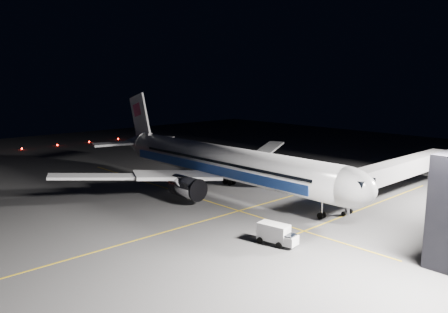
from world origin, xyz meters
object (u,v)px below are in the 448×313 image
object	(u,v)px
jet_bridge	(394,170)
baggage_tug	(266,166)
airliner	(219,162)
safety_cone_a	(277,180)
service_truck	(277,234)
safety_cone_b	(286,184)
safety_cone_c	(219,177)

from	to	relation	value
jet_bridge	baggage_tug	xyz separation A→B (m)	(-29.56, 1.53, -3.85)
airliner	safety_cone_a	xyz separation A→B (m)	(2.77, 12.63, -4.86)
service_truck	safety_cone_b	xyz separation A→B (m)	(-17.78, 23.50, -0.98)
airliner	jet_bridge	bearing A→B (deg)	38.04
airliner	jet_bridge	xyz separation A→B (m)	(23.08, 18.06, -0.58)
safety_cone_c	service_truck	bearing A→B (deg)	-30.93
service_truck	safety_cone_b	size ratio (longest dim) A/B	7.49
service_truck	airliner	bearing A→B (deg)	142.97
safety_cone_a	safety_cone_c	size ratio (longest dim) A/B	0.95
service_truck	safety_cone_a	world-z (taller)	service_truck
safety_cone_b	baggage_tug	bearing A→B (deg)	146.41
service_truck	safety_cone_b	world-z (taller)	service_truck
service_truck	baggage_tug	size ratio (longest dim) A/B	2.29
service_truck	safety_cone_c	xyz separation A→B (m)	(-30.19, 18.09, -0.99)
safety_cone_a	airliner	bearing A→B (deg)	-102.35
safety_cone_b	safety_cone_c	bearing A→B (deg)	-156.46
service_truck	jet_bridge	bearing A→B (deg)	81.11
jet_bridge	service_truck	xyz separation A→B (m)	(0.54, -30.15, -3.27)
jet_bridge	safety_cone_a	distance (m)	21.45
safety_cone_a	safety_cone_c	xyz separation A→B (m)	(-9.35, -6.64, 0.02)
jet_bridge	airliner	bearing A→B (deg)	-141.96
airliner	safety_cone_b	xyz separation A→B (m)	(5.84, 11.41, -4.83)
airliner	safety_cone_c	world-z (taller)	airliner
service_truck	safety_cone_a	distance (m)	32.36
safety_cone_a	baggage_tug	bearing A→B (deg)	143.06
airliner	jet_bridge	world-z (taller)	airliner
baggage_tug	safety_cone_a	distance (m)	11.58
jet_bridge	service_truck	size ratio (longest dim) A/B	6.80
safety_cone_c	airliner	bearing A→B (deg)	-42.34
baggage_tug	safety_cone_b	bearing A→B (deg)	-34.96
service_truck	safety_cone_c	bearing A→B (deg)	139.16
baggage_tug	safety_cone_c	distance (m)	13.60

